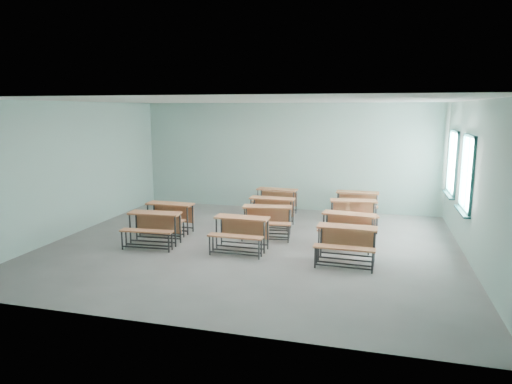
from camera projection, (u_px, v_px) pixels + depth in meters
room at (256, 175)px, 9.96m from camera, size 9.04×8.04×3.24m
desk_unit_r0c0 at (153, 224)px, 10.19m from camera, size 1.22×0.86×0.73m
desk_unit_r0c1 at (241, 229)px, 9.77m from camera, size 1.18×0.80×0.73m
desk_unit_r0c2 at (346, 239)px, 8.98m from camera, size 1.20×0.82×0.73m
desk_unit_r1c0 at (168, 213)px, 11.20m from camera, size 1.19×0.82×0.73m
desk_unit_r1c1 at (267, 217)px, 10.85m from camera, size 1.27×0.94×0.73m
desk_unit_r1c2 at (348, 225)px, 10.10m from camera, size 1.26×0.93×0.73m
desk_unit_r2c1 at (271, 207)px, 11.88m from camera, size 1.19×0.82×0.73m
desk_unit_r2c2 at (354, 210)px, 11.57m from camera, size 1.26×0.94×0.73m
desk_unit_r3c1 at (276, 198)px, 13.20m from camera, size 1.23×0.87×0.73m
desk_unit_r3c2 at (357, 201)px, 12.74m from camera, size 1.18×0.81×0.73m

